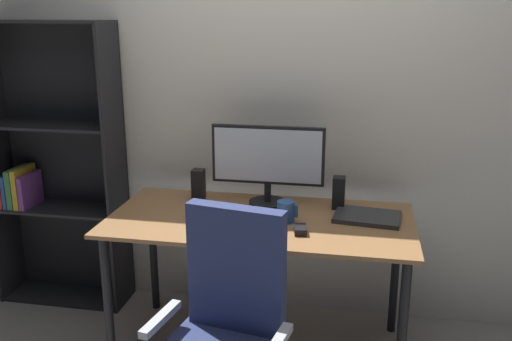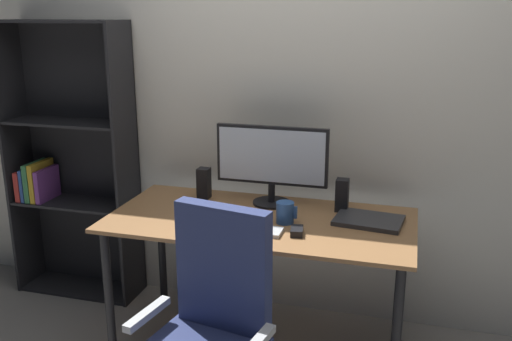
% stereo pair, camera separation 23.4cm
% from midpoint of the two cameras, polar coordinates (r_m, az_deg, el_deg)
% --- Properties ---
extents(back_wall, '(6.40, 0.10, 2.60)m').
position_cam_midpoint_polar(back_wall, '(3.17, 0.05, 8.07)').
color(back_wall, silver).
rests_on(back_wall, ground).
extents(desk, '(1.51, 0.74, 0.74)m').
position_cam_midpoint_polar(desk, '(2.83, -1.98, -6.48)').
color(desk, olive).
rests_on(desk, ground).
extents(monitor, '(0.59, 0.20, 0.42)m').
position_cam_midpoint_polar(monitor, '(2.94, -1.12, 1.12)').
color(monitor, black).
rests_on(monitor, desk).
extents(keyboard, '(0.29, 0.11, 0.02)m').
position_cam_midpoint_polar(keyboard, '(2.63, -2.71, -6.08)').
color(keyboard, '#B7BABC').
rests_on(keyboard, desk).
extents(mouse, '(0.07, 0.10, 0.03)m').
position_cam_midpoint_polar(mouse, '(2.61, 1.96, -6.07)').
color(mouse, black).
rests_on(mouse, desk).
extents(coffee_mug, '(0.10, 0.09, 0.11)m').
position_cam_midpoint_polar(coffee_mug, '(2.73, 0.61, -4.23)').
color(coffee_mug, '#285193').
rests_on(coffee_mug, desk).
extents(laptop, '(0.34, 0.27, 0.02)m').
position_cam_midpoint_polar(laptop, '(2.82, 8.91, -4.70)').
color(laptop, '#2D2D30').
rests_on(laptop, desk).
extents(speaker_left, '(0.06, 0.07, 0.17)m').
position_cam_midpoint_polar(speaker_left, '(3.07, -8.05, -1.47)').
color(speaker_left, black).
rests_on(speaker_left, desk).
extents(speaker_right, '(0.06, 0.07, 0.17)m').
position_cam_midpoint_polar(speaker_right, '(2.92, 6.14, -2.29)').
color(speaker_right, black).
rests_on(speaker_right, desk).
extents(bookshelf, '(0.77, 0.28, 1.68)m').
position_cam_midpoint_polar(bookshelf, '(3.60, -21.55, 0.13)').
color(bookshelf, black).
rests_on(bookshelf, ground).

